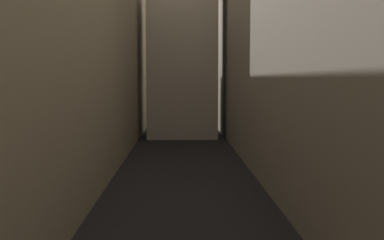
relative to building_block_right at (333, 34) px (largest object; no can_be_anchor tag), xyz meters
name	(u,v)px	position (x,y,z in m)	size (l,w,h in m)	color
ground_plane	(184,176)	(-12.04, -2.00, -11.19)	(264.00, 264.00, 0.00)	black
building_block_left	(27,52)	(-24.53, 0.00, -1.47)	(13.99, 108.00, 19.44)	gray
building_block_right	(333,34)	(0.00, 0.00, 0.00)	(13.08, 108.00, 22.38)	gray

